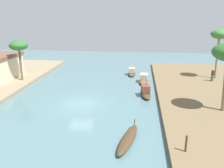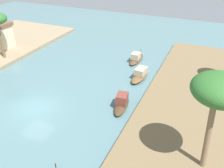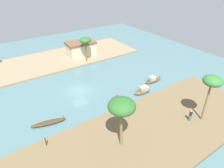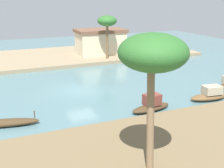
{
  "view_description": "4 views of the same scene",
  "coord_description": "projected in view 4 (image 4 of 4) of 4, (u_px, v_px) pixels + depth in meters",
  "views": [
    {
      "loc": [
        -22.79,
        -6.13,
        9.36
      ],
      "look_at": [
        4.31,
        -2.88,
        1.03
      ],
      "focal_mm": 37.54,
      "sensor_mm": 36.0,
      "label": 1
    },
    {
      "loc": [
        -13.18,
        -13.2,
        12.55
      ],
      "look_at": [
        5.99,
        -4.81,
        0.44
      ],
      "focal_mm": 38.87,
      "sensor_mm": 36.0,
      "label": 2
    },
    {
      "loc": [
        -10.94,
        -26.95,
        18.51
      ],
      "look_at": [
        5.14,
        -2.88,
        1.1
      ],
      "focal_mm": 30.88,
      "sensor_mm": 36.0,
      "label": 3
    },
    {
      "loc": [
        -7.61,
        -24.75,
        8.38
      ],
      "look_at": [
        2.59,
        -1.18,
        0.58
      ],
      "focal_mm": 47.56,
      "sensor_mm": 36.0,
      "label": 4
    }
  ],
  "objects": [
    {
      "name": "palm_tree_left_near",
      "position": [
        153.0,
        55.0,
        12.61
      ],
      "size": [
        3.05,
        3.05,
        6.42
      ],
      "color": "#7F6647",
      "rests_on": "riverbank_left"
    },
    {
      "name": "sampan_with_red_awning",
      "position": [
        3.0,
        123.0,
        19.5
      ],
      "size": [
        4.8,
        1.88,
        0.96
      ],
      "rotation": [
        0.0,
        0.0,
        -0.21
      ],
      "color": "#47331E",
      "rests_on": "river_water"
    },
    {
      "name": "riverside_building",
      "position": [
        100.0,
        41.0,
        40.94
      ],
      "size": [
        6.75,
        4.43,
        3.36
      ],
      "rotation": [
        0.0,
        0.0,
        -0.03
      ],
      "color": "beige",
      "rests_on": "riverbank_right"
    },
    {
      "name": "sampan_upstream_small",
      "position": [
        151.0,
        105.0,
        22.09
      ],
      "size": [
        3.46,
        1.54,
        1.3
      ],
      "rotation": [
        0.0,
        0.0,
        0.15
      ],
      "color": "#47331E",
      "rests_on": "river_water"
    },
    {
      "name": "river_water",
      "position": [
        81.0,
        90.0,
        27.06
      ],
      "size": [
        70.38,
        70.38,
        0.0
      ],
      "primitive_type": "plane",
      "color": "slate",
      "rests_on": "ground"
    },
    {
      "name": "riverbank_right",
      "position": [
        48.0,
        57.0,
        39.87
      ],
      "size": [
        41.07,
        12.67,
        0.43
      ],
      "primitive_type": "cube",
      "color": "#937F60",
      "rests_on": "ground"
    },
    {
      "name": "palm_tree_right_tall",
      "position": [
        107.0,
        22.0,
        36.87
      ],
      "size": [
        2.44,
        2.44,
        5.43
      ],
      "color": "brown",
      "rests_on": "riverbank_right"
    },
    {
      "name": "sampan_midstream",
      "position": [
        210.0,
        95.0,
        24.34
      ],
      "size": [
        3.36,
        1.53,
        1.2
      ],
      "rotation": [
        0.0,
        0.0,
        -0.11
      ],
      "color": "brown",
      "rests_on": "river_water"
    }
  ]
}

